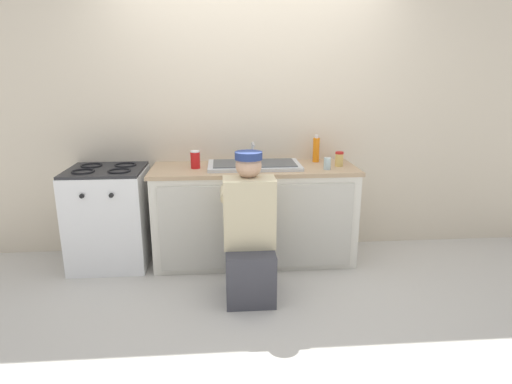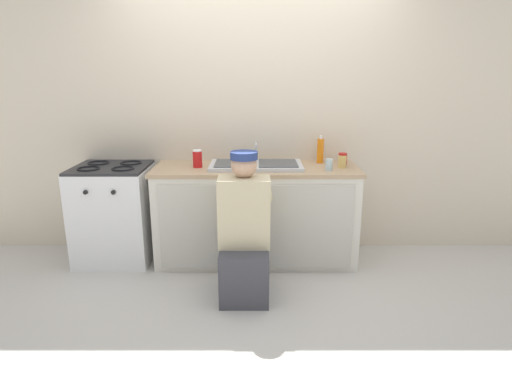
{
  "view_description": "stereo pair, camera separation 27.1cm",
  "coord_description": "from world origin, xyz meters",
  "px_view_note": "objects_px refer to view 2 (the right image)",
  "views": [
    {
      "loc": [
        -0.27,
        -3.34,
        1.64
      ],
      "look_at": [
        0.0,
        0.1,
        0.69
      ],
      "focal_mm": 30.0,
      "sensor_mm": 36.0,
      "label": 1
    },
    {
      "loc": [
        -0.0,
        -3.35,
        1.64
      ],
      "look_at": [
        0.0,
        0.1,
        0.69
      ],
      "focal_mm": 30.0,
      "sensor_mm": 36.0,
      "label": 2
    }
  ],
  "objects_px": {
    "sink_double_basin": "(256,165)",
    "water_glass": "(329,165)",
    "condiment_jar": "(342,160)",
    "spice_bottle_red": "(345,159)",
    "stove_range": "(115,213)",
    "soda_cup_red": "(197,159)",
    "soap_bottle_orange": "(320,151)",
    "plumber_person": "(244,239)"
  },
  "relations": [
    {
      "from": "sink_double_basin",
      "to": "soap_bottle_orange",
      "type": "distance_m",
      "value": 0.62
    },
    {
      "from": "sink_double_basin",
      "to": "condiment_jar",
      "type": "distance_m",
      "value": 0.75
    },
    {
      "from": "sink_double_basin",
      "to": "stove_range",
      "type": "distance_m",
      "value": 1.35
    },
    {
      "from": "stove_range",
      "to": "water_glass",
      "type": "xyz_separation_m",
      "value": [
        1.88,
        -0.14,
        0.47
      ]
    },
    {
      "from": "water_glass",
      "to": "plumber_person",
      "type": "bearing_deg",
      "value": -142.42
    },
    {
      "from": "condiment_jar",
      "to": "plumber_person",
      "type": "bearing_deg",
      "value": -141.87
    },
    {
      "from": "plumber_person",
      "to": "soap_bottle_orange",
      "type": "relative_size",
      "value": 4.42
    },
    {
      "from": "soda_cup_red",
      "to": "soap_bottle_orange",
      "type": "distance_m",
      "value": 1.11
    },
    {
      "from": "condiment_jar",
      "to": "sink_double_basin",
      "type": "bearing_deg",
      "value": 177.71
    },
    {
      "from": "stove_range",
      "to": "soda_cup_red",
      "type": "distance_m",
      "value": 0.91
    },
    {
      "from": "water_glass",
      "to": "soda_cup_red",
      "type": "xyz_separation_m",
      "value": [
        -1.12,
        0.13,
        0.03
      ]
    },
    {
      "from": "condiment_jar",
      "to": "soda_cup_red",
      "type": "relative_size",
      "value": 0.84
    },
    {
      "from": "soda_cup_red",
      "to": "soap_bottle_orange",
      "type": "height_order",
      "value": "soap_bottle_orange"
    },
    {
      "from": "condiment_jar",
      "to": "water_glass",
      "type": "bearing_deg",
      "value": -139.15
    },
    {
      "from": "condiment_jar",
      "to": "spice_bottle_red",
      "type": "bearing_deg",
      "value": 69.79
    },
    {
      "from": "sink_double_basin",
      "to": "soda_cup_red",
      "type": "bearing_deg",
      "value": -178.32
    },
    {
      "from": "water_glass",
      "to": "spice_bottle_red",
      "type": "relative_size",
      "value": 0.95
    },
    {
      "from": "soap_bottle_orange",
      "to": "condiment_jar",
      "type": "bearing_deg",
      "value": -52.07
    },
    {
      "from": "soap_bottle_orange",
      "to": "water_glass",
      "type": "bearing_deg",
      "value": -85.07
    },
    {
      "from": "sink_double_basin",
      "to": "condiment_jar",
      "type": "xyz_separation_m",
      "value": [
        0.75,
        -0.03,
        0.05
      ]
    },
    {
      "from": "spice_bottle_red",
      "to": "soap_bottle_orange",
      "type": "bearing_deg",
      "value": 159.6
    },
    {
      "from": "stove_range",
      "to": "condiment_jar",
      "type": "relative_size",
      "value": 6.87
    },
    {
      "from": "soda_cup_red",
      "to": "spice_bottle_red",
      "type": "bearing_deg",
      "value": 5.04
    },
    {
      "from": "stove_range",
      "to": "plumber_person",
      "type": "distance_m",
      "value": 1.37
    },
    {
      "from": "stove_range",
      "to": "soda_cup_red",
      "type": "height_order",
      "value": "soda_cup_red"
    },
    {
      "from": "stove_range",
      "to": "sink_double_basin",
      "type": "bearing_deg",
      "value": 0.1
    },
    {
      "from": "stove_range",
      "to": "plumber_person",
      "type": "bearing_deg",
      "value": -29.89
    },
    {
      "from": "water_glass",
      "to": "soap_bottle_orange",
      "type": "relative_size",
      "value": 0.4
    },
    {
      "from": "stove_range",
      "to": "spice_bottle_red",
      "type": "distance_m",
      "value": 2.12
    },
    {
      "from": "sink_double_basin",
      "to": "plumber_person",
      "type": "bearing_deg",
      "value": -97.26
    },
    {
      "from": "water_glass",
      "to": "soap_bottle_orange",
      "type": "bearing_deg",
      "value": 94.93
    },
    {
      "from": "sink_double_basin",
      "to": "condiment_jar",
      "type": "height_order",
      "value": "sink_double_basin"
    },
    {
      "from": "stove_range",
      "to": "soda_cup_red",
      "type": "xyz_separation_m",
      "value": [
        0.76,
        -0.01,
        0.5
      ]
    },
    {
      "from": "stove_range",
      "to": "water_glass",
      "type": "relative_size",
      "value": 8.8
    },
    {
      "from": "sink_double_basin",
      "to": "soap_bottle_orange",
      "type": "height_order",
      "value": "soap_bottle_orange"
    },
    {
      "from": "stove_range",
      "to": "soda_cup_red",
      "type": "bearing_deg",
      "value": -0.95
    },
    {
      "from": "stove_range",
      "to": "water_glass",
      "type": "height_order",
      "value": "water_glass"
    },
    {
      "from": "stove_range",
      "to": "soap_bottle_orange",
      "type": "bearing_deg",
      "value": 5.54
    },
    {
      "from": "plumber_person",
      "to": "water_glass",
      "type": "height_order",
      "value": "plumber_person"
    },
    {
      "from": "plumber_person",
      "to": "condiment_jar",
      "type": "distance_m",
      "value": 1.15
    },
    {
      "from": "sink_double_basin",
      "to": "water_glass",
      "type": "distance_m",
      "value": 0.63
    },
    {
      "from": "condiment_jar",
      "to": "soap_bottle_orange",
      "type": "relative_size",
      "value": 0.51
    }
  ]
}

